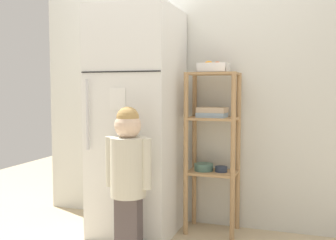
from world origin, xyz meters
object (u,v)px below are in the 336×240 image
(fruit_bin, at_px, (213,68))
(child_standing, at_px, (128,167))
(refrigerator, at_px, (138,122))
(pantry_shelf_unit, at_px, (212,137))

(fruit_bin, bearing_deg, child_standing, -123.22)
(refrigerator, xyz_separation_m, child_standing, (0.13, -0.47, -0.25))
(child_standing, height_order, pantry_shelf_unit, pantry_shelf_unit)
(child_standing, distance_m, fruit_bin, 1.02)
(refrigerator, bearing_deg, fruit_bin, 17.38)
(refrigerator, relative_size, pantry_shelf_unit, 1.39)
(child_standing, height_order, fruit_bin, fruit_bin)
(refrigerator, height_order, fruit_bin, refrigerator)
(refrigerator, distance_m, fruit_bin, 0.71)
(child_standing, relative_size, fruit_bin, 4.44)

